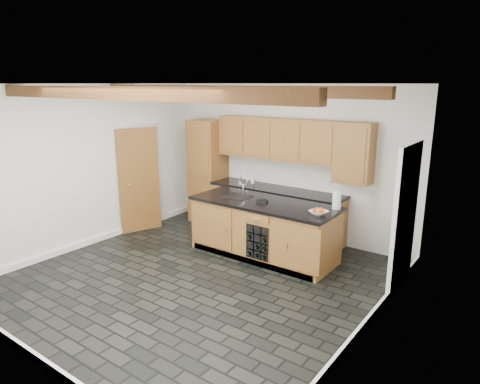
# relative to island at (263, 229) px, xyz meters

# --- Properties ---
(ground) EXTENTS (5.00, 5.00, 0.00)m
(ground) POSITION_rel_island_xyz_m (-0.31, -1.28, -0.46)
(ground) COLOR black
(ground) RESTS_ON ground
(room_shell) EXTENTS (5.01, 5.00, 5.00)m
(room_shell) POSITION_rel_island_xyz_m (-0.39, -0.75, 1.06)
(room_shell) COLOR white
(room_shell) RESTS_ON ground
(back_cabinetry) EXTENTS (3.65, 0.62, 2.20)m
(back_cabinetry) POSITION_rel_island_xyz_m (-0.68, 0.95, 0.52)
(back_cabinetry) COLOR #9A6431
(back_cabinetry) RESTS_ON ground
(island) EXTENTS (2.48, 0.96, 0.93)m
(island) POSITION_rel_island_xyz_m (0.00, 0.00, 0.00)
(island) COLOR #9A6431
(island) RESTS_ON ground
(faucet) EXTENTS (0.45, 0.40, 0.34)m
(faucet) POSITION_rel_island_xyz_m (-0.56, 0.05, 0.50)
(faucet) COLOR black
(faucet) RESTS_ON island
(kitchen_scale) EXTENTS (0.20, 0.15, 0.05)m
(kitchen_scale) POSITION_rel_island_xyz_m (-0.02, -0.02, 0.49)
(kitchen_scale) COLOR black
(kitchen_scale) RESTS_ON island
(fruit_bowl) EXTENTS (0.32, 0.32, 0.06)m
(fruit_bowl) POSITION_rel_island_xyz_m (1.03, -0.11, 0.50)
(fruit_bowl) COLOR silver
(fruit_bowl) RESTS_ON island
(fruit_cluster) EXTENTS (0.16, 0.17, 0.07)m
(fruit_cluster) POSITION_rel_island_xyz_m (1.03, -0.11, 0.53)
(fruit_cluster) COLOR red
(fruit_cluster) RESTS_ON fruit_bowl
(paper_towel) EXTENTS (0.13, 0.13, 0.27)m
(paper_towel) POSITION_rel_island_xyz_m (1.11, 0.33, 0.60)
(paper_towel) COLOR white
(paper_towel) RESTS_ON island
(mug) EXTENTS (0.14, 0.14, 0.10)m
(mug) POSITION_rel_island_xyz_m (-0.88, 0.96, 0.52)
(mug) COLOR white
(mug) RESTS_ON back_cabinetry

